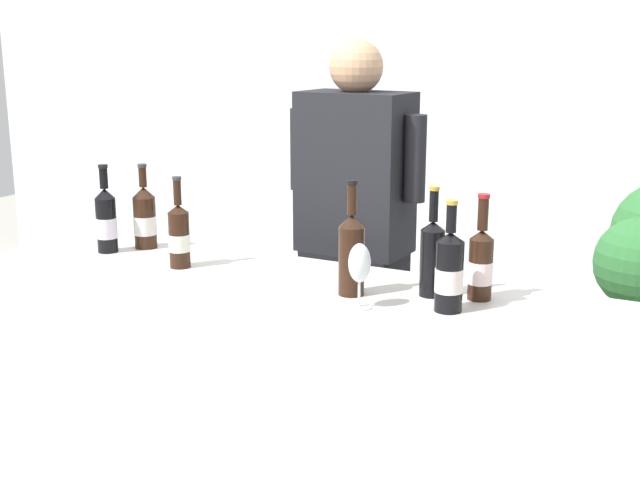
{
  "coord_description": "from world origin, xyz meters",
  "views": [
    {
      "loc": [
        1.19,
        -2.19,
        1.73
      ],
      "look_at": [
        0.08,
        0.0,
        1.12
      ],
      "focal_mm": 45.83,
      "sensor_mm": 36.0,
      "label": 1
    }
  ],
  "objects_px": {
    "wine_bottle_5": "(432,255)",
    "wine_bottle_4": "(481,263)",
    "wine_bottle_6": "(106,220)",
    "wine_glass": "(359,266)",
    "wine_bottle_2": "(352,252)",
    "wine_bottle_1": "(179,235)",
    "wine_bottle_3": "(449,272)",
    "person_server": "(354,269)",
    "wine_bottle_0": "(145,218)"
  },
  "relations": [
    {
      "from": "wine_bottle_2",
      "to": "wine_bottle_5",
      "type": "bearing_deg",
      "value": 24.33
    },
    {
      "from": "wine_bottle_2",
      "to": "person_server",
      "type": "relative_size",
      "value": 0.2
    },
    {
      "from": "wine_bottle_0",
      "to": "wine_bottle_4",
      "type": "distance_m",
      "value": 1.28
    },
    {
      "from": "wine_bottle_4",
      "to": "wine_bottle_6",
      "type": "distance_m",
      "value": 1.37
    },
    {
      "from": "wine_bottle_3",
      "to": "wine_bottle_5",
      "type": "relative_size",
      "value": 0.96
    },
    {
      "from": "wine_bottle_5",
      "to": "wine_bottle_4",
      "type": "bearing_deg",
      "value": 12.14
    },
    {
      "from": "wine_bottle_2",
      "to": "person_server",
      "type": "bearing_deg",
      "value": 113.59
    },
    {
      "from": "wine_bottle_1",
      "to": "wine_bottle_3",
      "type": "height_order",
      "value": "wine_bottle_3"
    },
    {
      "from": "wine_bottle_2",
      "to": "wine_glass",
      "type": "bearing_deg",
      "value": -55.2
    },
    {
      "from": "wine_bottle_6",
      "to": "wine_bottle_1",
      "type": "bearing_deg",
      "value": -7.68
    },
    {
      "from": "wine_bottle_0",
      "to": "wine_bottle_1",
      "type": "distance_m",
      "value": 0.32
    },
    {
      "from": "wine_bottle_2",
      "to": "wine_bottle_4",
      "type": "bearing_deg",
      "value": 19.79
    },
    {
      "from": "person_server",
      "to": "wine_bottle_2",
      "type": "bearing_deg",
      "value": -66.41
    },
    {
      "from": "wine_bottle_4",
      "to": "person_server",
      "type": "distance_m",
      "value": 0.86
    },
    {
      "from": "wine_bottle_2",
      "to": "wine_bottle_4",
      "type": "relative_size",
      "value": 1.1
    },
    {
      "from": "wine_bottle_3",
      "to": "wine_bottle_6",
      "type": "height_order",
      "value": "wine_bottle_3"
    },
    {
      "from": "wine_bottle_0",
      "to": "wine_bottle_4",
      "type": "height_order",
      "value": "wine_bottle_4"
    },
    {
      "from": "wine_bottle_4",
      "to": "wine_glass",
      "type": "height_order",
      "value": "wine_bottle_4"
    },
    {
      "from": "wine_bottle_0",
      "to": "wine_bottle_4",
      "type": "relative_size",
      "value": 0.98
    },
    {
      "from": "wine_bottle_0",
      "to": "wine_bottle_3",
      "type": "xyz_separation_m",
      "value": [
        1.23,
        -0.19,
        0.0
      ]
    },
    {
      "from": "wine_bottle_3",
      "to": "person_server",
      "type": "xyz_separation_m",
      "value": [
        -0.6,
        0.67,
        -0.24
      ]
    },
    {
      "from": "wine_bottle_1",
      "to": "wine_glass",
      "type": "bearing_deg",
      "value": -9.5
    },
    {
      "from": "wine_glass",
      "to": "person_server",
      "type": "relative_size",
      "value": 0.11
    },
    {
      "from": "wine_bottle_1",
      "to": "wine_bottle_6",
      "type": "relative_size",
      "value": 0.97
    },
    {
      "from": "wine_bottle_2",
      "to": "wine_bottle_3",
      "type": "height_order",
      "value": "wine_bottle_2"
    },
    {
      "from": "wine_bottle_1",
      "to": "wine_bottle_5",
      "type": "distance_m",
      "value": 0.87
    },
    {
      "from": "wine_bottle_3",
      "to": "person_server",
      "type": "height_order",
      "value": "person_server"
    },
    {
      "from": "wine_bottle_1",
      "to": "wine_bottle_3",
      "type": "relative_size",
      "value": 0.97
    },
    {
      "from": "wine_bottle_3",
      "to": "wine_bottle_4",
      "type": "height_order",
      "value": "wine_bottle_3"
    },
    {
      "from": "wine_glass",
      "to": "wine_bottle_1",
      "type": "bearing_deg",
      "value": 170.5
    },
    {
      "from": "wine_bottle_0",
      "to": "wine_bottle_2",
      "type": "height_order",
      "value": "wine_bottle_2"
    },
    {
      "from": "wine_bottle_3",
      "to": "wine_glass",
      "type": "height_order",
      "value": "wine_bottle_3"
    },
    {
      "from": "wine_bottle_3",
      "to": "wine_bottle_0",
      "type": "bearing_deg",
      "value": 171.24
    },
    {
      "from": "wine_bottle_6",
      "to": "wine_glass",
      "type": "bearing_deg",
      "value": -8.9
    },
    {
      "from": "wine_bottle_0",
      "to": "wine_bottle_6",
      "type": "distance_m",
      "value": 0.14
    },
    {
      "from": "wine_bottle_4",
      "to": "person_server",
      "type": "height_order",
      "value": "person_server"
    },
    {
      "from": "wine_bottle_6",
      "to": "wine_glass",
      "type": "xyz_separation_m",
      "value": [
        1.08,
        -0.17,
        0.01
      ]
    },
    {
      "from": "wine_bottle_5",
      "to": "wine_glass",
      "type": "height_order",
      "value": "wine_bottle_5"
    },
    {
      "from": "wine_bottle_4",
      "to": "wine_bottle_3",
      "type": "bearing_deg",
      "value": -108.78
    },
    {
      "from": "wine_bottle_5",
      "to": "wine_bottle_6",
      "type": "xyz_separation_m",
      "value": [
        -1.23,
        -0.04,
        -0.01
      ]
    },
    {
      "from": "wine_bottle_1",
      "to": "wine_bottle_2",
      "type": "distance_m",
      "value": 0.65
    },
    {
      "from": "wine_bottle_1",
      "to": "wine_bottle_5",
      "type": "bearing_deg",
      "value": 5.59
    },
    {
      "from": "wine_bottle_6",
      "to": "wine_bottle_3",
      "type": "bearing_deg",
      "value": -3.42
    },
    {
      "from": "wine_bottle_5",
      "to": "person_server",
      "type": "relative_size",
      "value": 0.19
    },
    {
      "from": "wine_bottle_5",
      "to": "wine_bottle_6",
      "type": "relative_size",
      "value": 1.05
    },
    {
      "from": "wine_bottle_2",
      "to": "wine_bottle_6",
      "type": "xyz_separation_m",
      "value": [
        -1.01,
        0.06,
        -0.02
      ]
    },
    {
      "from": "wine_bottle_4",
      "to": "wine_glass",
      "type": "distance_m",
      "value": 0.37
    },
    {
      "from": "wine_bottle_0",
      "to": "person_server",
      "type": "height_order",
      "value": "person_server"
    },
    {
      "from": "wine_bottle_5",
      "to": "wine_glass",
      "type": "xyz_separation_m",
      "value": [
        -0.15,
        -0.21,
        0.0
      ]
    },
    {
      "from": "wine_bottle_1",
      "to": "wine_bottle_4",
      "type": "bearing_deg",
      "value": 6.52
    }
  ]
}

